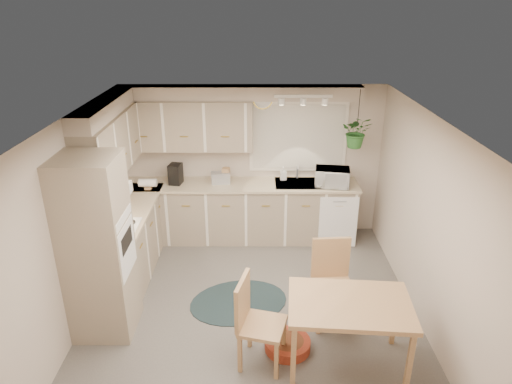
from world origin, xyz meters
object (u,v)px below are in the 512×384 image
(braided_rug, at_px, (239,302))
(dining_table, at_px, (347,333))
(chair_left, at_px, (263,324))
(microwave, at_px, (332,175))
(chair_back, at_px, (333,286))
(pet_bed, at_px, (288,344))

(braided_rug, bearing_deg, dining_table, -41.92)
(chair_left, height_order, microwave, microwave)
(braided_rug, bearing_deg, microwave, 49.71)
(chair_left, distance_m, microwave, 2.92)
(chair_left, bearing_deg, chair_back, 142.98)
(chair_left, bearing_deg, microwave, 172.21)
(braided_rug, distance_m, microwave, 2.39)
(dining_table, relative_size, braided_rug, 0.98)
(pet_bed, relative_size, microwave, 1.00)
(dining_table, relative_size, pet_bed, 2.43)
(chair_left, xyz_separation_m, braided_rug, (-0.29, 1.03, -0.49))
(dining_table, distance_m, pet_bed, 0.71)
(chair_back, xyz_separation_m, pet_bed, (-0.55, -0.47, -0.45))
(pet_bed, distance_m, microwave, 2.78)
(braided_rug, height_order, microwave, microwave)
(microwave, bearing_deg, chair_left, -104.19)
(chair_back, height_order, microwave, microwave)
(dining_table, height_order, braided_rug, dining_table)
(chair_left, height_order, braided_rug, chair_left)
(chair_back, bearing_deg, chair_left, 34.66)
(braided_rug, height_order, pet_bed, pet_bed)
(dining_table, xyz_separation_m, microwave, (0.21, 2.66, 0.73))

